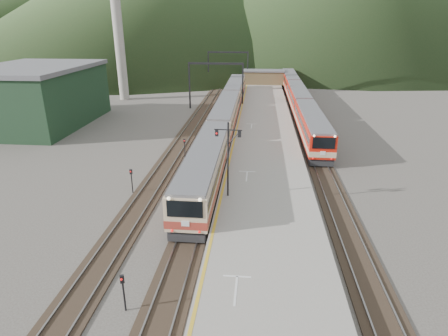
# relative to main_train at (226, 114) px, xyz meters

# --- Properties ---
(track_main) EXTENTS (2.60, 200.00, 0.23)m
(track_main) POSITION_rel_main_train_xyz_m (0.00, -2.22, -1.99)
(track_main) COLOR black
(track_main) RESTS_ON ground
(track_far) EXTENTS (2.60, 200.00, 0.23)m
(track_far) POSITION_rel_main_train_xyz_m (-5.00, -2.22, -1.99)
(track_far) COLOR black
(track_far) RESTS_ON ground
(track_second) EXTENTS (2.60, 200.00, 0.23)m
(track_second) POSITION_rel_main_train_xyz_m (11.50, -2.22, -1.99)
(track_second) COLOR black
(track_second) RESTS_ON ground
(platform) EXTENTS (8.00, 100.00, 1.00)m
(platform) POSITION_rel_main_train_xyz_m (5.60, -4.22, -1.55)
(platform) COLOR gray
(platform) RESTS_ON ground
(gantry_near) EXTENTS (9.55, 0.25, 8.00)m
(gantry_near) POSITION_rel_main_train_xyz_m (-2.85, 12.78, 3.53)
(gantry_near) COLOR black
(gantry_near) RESTS_ON ground
(gantry_far) EXTENTS (9.55, 0.25, 8.00)m
(gantry_far) POSITION_rel_main_train_xyz_m (-2.85, 37.78, 3.53)
(gantry_far) COLOR black
(gantry_far) RESTS_ON ground
(warehouse) EXTENTS (14.50, 20.50, 8.60)m
(warehouse) POSITION_rel_main_train_xyz_m (-28.00, -0.22, 2.26)
(warehouse) COLOR #16311C
(warehouse) RESTS_ON ground
(smokestack) EXTENTS (1.80, 1.80, 30.00)m
(smokestack) POSITION_rel_main_train_xyz_m (-22.00, 19.78, 12.95)
(smokestack) COLOR #9E998E
(smokestack) RESTS_ON ground
(station_shed) EXTENTS (9.40, 4.40, 3.10)m
(station_shed) POSITION_rel_main_train_xyz_m (5.60, 35.78, 0.52)
(station_shed) COLOR brown
(station_shed) RESTS_ON platform
(main_train) EXTENTS (2.99, 61.29, 3.65)m
(main_train) POSITION_rel_main_train_xyz_m (0.00, 0.00, 0.00)
(main_train) COLOR tan
(main_train) RESTS_ON track_main
(second_train) EXTENTS (2.80, 57.54, 3.42)m
(second_train) POSITION_rel_main_train_xyz_m (11.50, 13.79, -0.11)
(second_train) COLOR red
(second_train) RESTS_ON track_second
(signal_mast) EXTENTS (2.20, 0.29, 6.25)m
(signal_mast) POSITION_rel_main_train_xyz_m (2.38, -24.51, 2.79)
(signal_mast) COLOR black
(signal_mast) RESTS_ON platform
(short_signal_a) EXTENTS (0.26, 0.23, 2.27)m
(short_signal_a) POSITION_rel_main_train_xyz_m (-2.07, -37.15, -0.59)
(short_signal_a) COLOR black
(short_signal_a) RESTS_ON ground
(short_signal_b) EXTENTS (0.23, 0.18, 2.27)m
(short_signal_b) POSITION_rel_main_train_xyz_m (-3.44, -13.17, -0.59)
(short_signal_b) COLOR black
(short_signal_b) RESTS_ON ground
(short_signal_c) EXTENTS (0.22, 0.16, 2.27)m
(short_signal_c) POSITION_rel_main_train_xyz_m (-6.44, -22.64, -0.59)
(short_signal_c) COLOR black
(short_signal_c) RESTS_ON ground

